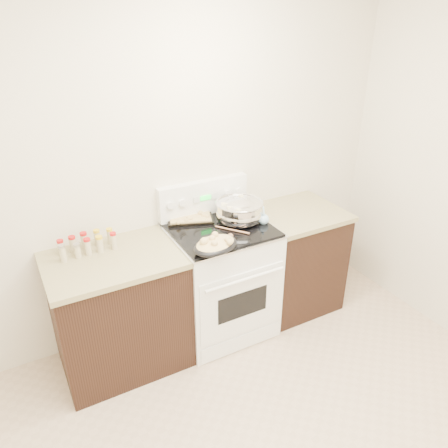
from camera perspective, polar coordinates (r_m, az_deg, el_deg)
room_shell at (r=1.74m, az=11.52°, el=0.38°), size 4.10×3.60×2.75m
counter_left at (r=3.33m, az=-13.42°, el=-11.01°), size 0.93×0.67×0.92m
counter_right at (r=3.90m, az=9.06°, el=-4.41°), size 0.73×0.67×0.92m
kitchen_range at (r=3.54m, az=-0.42°, el=-7.04°), size 0.78×0.73×1.22m
mixing_bowl at (r=3.37m, az=2.03°, el=1.63°), size 0.44×0.44×0.22m
roasting_pan at (r=2.99m, az=-1.15°, el=-2.69°), size 0.39×0.32×0.12m
baking_sheet at (r=3.44m, az=-4.39°, el=0.84°), size 0.41×0.35×0.06m
wooden_spoon at (r=3.20m, az=0.94°, el=-1.29°), size 0.18×0.23×0.04m
blue_ladle at (r=3.39m, az=5.19°, el=0.74°), size 0.18×0.25×0.10m
spice_jars at (r=3.16m, az=-17.47°, el=-2.50°), size 0.39×0.15×0.13m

